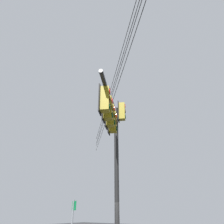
% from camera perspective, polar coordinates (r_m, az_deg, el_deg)
% --- Properties ---
extents(signal_mast_assembly, '(4.02, 2.49, 7.22)m').
position_cam_1_polar(signal_mast_assembly, '(8.74, 0.27, -5.21)').
color(signal_mast_assembly, black).
rests_on(signal_mast_assembly, ground).
extents(overhead_wire_span, '(13.80, 14.13, 1.97)m').
position_cam_1_polar(overhead_wire_span, '(12.00, 0.27, 6.08)').
color(overhead_wire_span, black).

